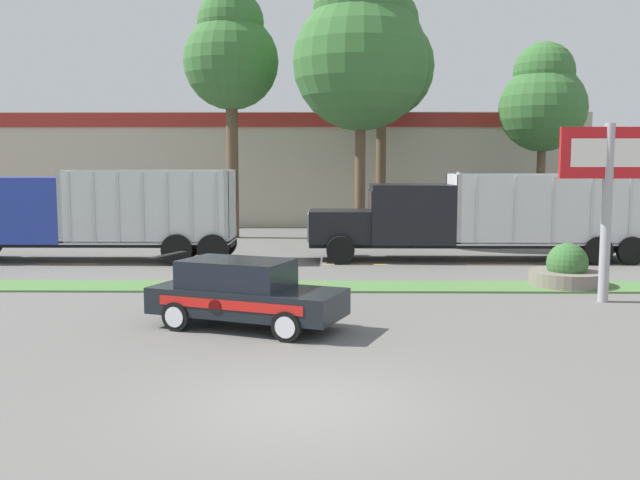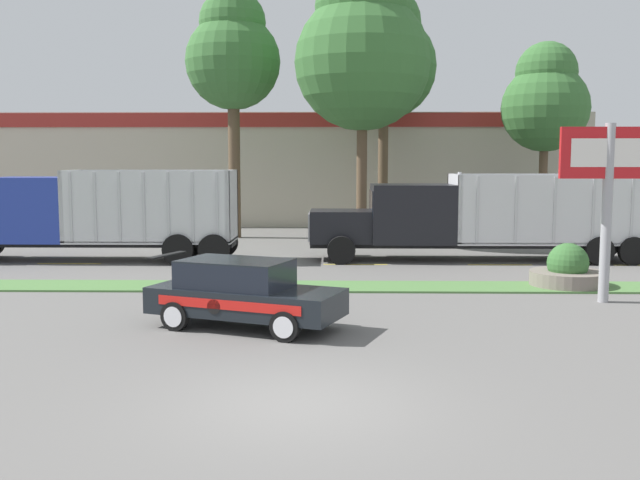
% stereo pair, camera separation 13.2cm
% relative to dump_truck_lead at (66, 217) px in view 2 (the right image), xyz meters
% --- Properties ---
extents(ground_plane, '(600.00, 600.00, 0.00)m').
position_rel_dump_truck_lead_xyz_m(ground_plane, '(9.80, -16.35, -1.71)').
color(ground_plane, slate).
extents(grass_verge, '(120.00, 1.86, 0.06)m').
position_rel_dump_truck_lead_xyz_m(grass_verge, '(9.80, -5.82, -1.68)').
color(grass_verge, '#517F42').
rests_on(grass_verge, ground_plane).
extents(centre_line_3, '(2.40, 0.14, 0.01)m').
position_rel_dump_truck_lead_xyz_m(centre_line_3, '(0.39, -0.89, -1.70)').
color(centre_line_3, yellow).
rests_on(centre_line_3, ground_plane).
extents(centre_line_4, '(2.40, 0.14, 0.01)m').
position_rel_dump_truck_lead_xyz_m(centre_line_4, '(5.79, -0.89, -1.70)').
color(centre_line_4, yellow).
rests_on(centre_line_4, ground_plane).
extents(centre_line_5, '(2.40, 0.14, 0.01)m').
position_rel_dump_truck_lead_xyz_m(centre_line_5, '(11.19, -0.89, -1.70)').
color(centre_line_5, yellow).
rests_on(centre_line_5, ground_plane).
extents(centre_line_6, '(2.40, 0.14, 0.01)m').
position_rel_dump_truck_lead_xyz_m(centre_line_6, '(16.59, -0.89, -1.70)').
color(centre_line_6, yellow).
rests_on(centre_line_6, ground_plane).
extents(dump_truck_lead, '(11.15, 2.64, 3.51)m').
position_rel_dump_truck_lead_xyz_m(dump_truck_lead, '(0.00, 0.00, 0.00)').
color(dump_truck_lead, black).
rests_on(dump_truck_lead, ground_plane).
extents(dump_truck_mid, '(12.70, 2.86, 3.45)m').
position_rel_dump_truck_lead_xyz_m(dump_truck_mid, '(14.68, 0.42, -0.13)').
color(dump_truck_mid, black).
rests_on(dump_truck_mid, ground_plane).
extents(rally_car, '(4.77, 3.22, 1.62)m').
position_rel_dump_truck_lead_xyz_m(rally_car, '(8.26, -11.13, -0.88)').
color(rally_car, black).
rests_on(rally_car, ground_plane).
extents(store_sign_post, '(2.64, 0.28, 4.86)m').
position_rel_dump_truck_lead_xyz_m(store_sign_post, '(17.76, -7.94, 1.74)').
color(store_sign_post, '#9E9EA3').
rests_on(store_sign_post, ground_plane).
extents(stone_planter, '(2.27, 2.27, 1.36)m').
position_rel_dump_truck_lead_xyz_m(stone_planter, '(17.55, -5.59, -1.25)').
color(stone_planter, slate).
rests_on(stone_planter, ground_plane).
extents(store_building_backdrop, '(41.45, 12.10, 6.66)m').
position_rel_dump_truck_lead_xyz_m(store_building_backdrop, '(4.57, 20.06, 1.63)').
color(store_building_backdrop, '#BCB29E').
rests_on(store_building_backdrop, ground_plane).
extents(tree_behind_left, '(6.19, 6.19, 12.97)m').
position_rel_dump_truck_lead_xyz_m(tree_behind_left, '(11.67, 5.74, 7.22)').
color(tree_behind_left, brown).
rests_on(tree_behind_left, ground_plane).
extents(tree_behind_centre, '(5.69, 5.69, 13.20)m').
position_rel_dump_truck_lead_xyz_m(tree_behind_centre, '(13.09, 12.05, 7.75)').
color(tree_behind_centre, brown).
rests_on(tree_behind_centre, ground_plane).
extents(tree_behind_right, '(4.44, 4.44, 9.88)m').
position_rel_dump_truck_lead_xyz_m(tree_behind_right, '(21.16, 9.70, 5.26)').
color(tree_behind_right, brown).
rests_on(tree_behind_right, ground_plane).
extents(tree_behind_far_right, '(4.70, 4.70, 12.26)m').
position_rel_dump_truck_lead_xyz_m(tree_behind_far_right, '(5.39, 8.53, 7.41)').
color(tree_behind_far_right, brown).
rests_on(tree_behind_far_right, ground_plane).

